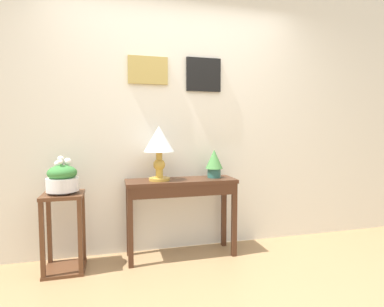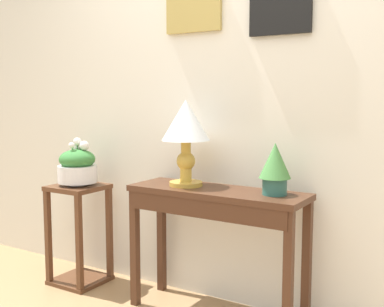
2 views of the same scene
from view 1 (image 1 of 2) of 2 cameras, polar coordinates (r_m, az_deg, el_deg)
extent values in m
cube|color=silver|center=(3.12, -3.31, 7.80)|extent=(9.00, 0.10, 2.80)
cube|color=tan|center=(3.06, -8.26, 15.23)|extent=(0.38, 0.02, 0.26)
cube|color=#8D4F81|center=(3.06, -8.25, 15.24)|extent=(0.31, 0.01, 0.21)
cube|color=black|center=(3.17, 2.19, 14.57)|extent=(0.36, 0.02, 0.33)
cube|color=#A074AD|center=(3.17, 2.22, 14.59)|extent=(0.29, 0.01, 0.27)
cube|color=#472819|center=(2.90, -2.05, -5.22)|extent=(1.04, 0.34, 0.03)
cube|color=#472819|center=(2.77, -1.36, -7.10)|extent=(0.98, 0.03, 0.10)
cube|color=#472819|center=(2.79, -11.49, -13.60)|extent=(0.04, 0.04, 0.71)
cube|color=#472819|center=(3.00, 7.91, -12.26)|extent=(0.04, 0.04, 0.71)
cube|color=#472819|center=(3.05, -11.80, -12.02)|extent=(0.04, 0.04, 0.71)
cube|color=#472819|center=(3.25, 5.99, -10.95)|extent=(0.04, 0.04, 0.71)
cylinder|color=gold|center=(2.86, -6.16, -4.78)|extent=(0.20, 0.20, 0.02)
cylinder|color=gold|center=(2.85, -6.17, -3.32)|extent=(0.07, 0.07, 0.12)
sphere|color=gold|center=(2.84, -6.18, -2.10)|extent=(0.11, 0.11, 0.11)
cylinder|color=gold|center=(2.83, -6.19, -0.88)|extent=(0.06, 0.06, 0.12)
cone|color=silver|center=(2.82, -6.22, 2.74)|extent=(0.28, 0.28, 0.24)
cylinder|color=#2D665B|center=(3.00, 4.17, -3.68)|extent=(0.13, 0.13, 0.09)
cone|color=#478442|center=(2.99, 4.18, -1.04)|extent=(0.17, 0.17, 0.19)
cube|color=#56331E|center=(2.82, -23.08, -7.20)|extent=(0.33, 0.33, 0.03)
cube|color=#56331E|center=(3.02, -22.69, -19.37)|extent=(0.33, 0.33, 0.03)
cube|color=#56331E|center=(2.79, -26.32, -14.31)|extent=(0.04, 0.03, 0.62)
cube|color=#56331E|center=(2.75, -20.26, -14.42)|extent=(0.03, 0.03, 0.62)
cube|color=#56331E|center=(3.06, -25.22, -12.63)|extent=(0.04, 0.04, 0.62)
cube|color=#56331E|center=(3.02, -19.73, -12.69)|extent=(0.03, 0.04, 0.62)
cylinder|color=silver|center=(2.82, -23.09, -6.70)|extent=(0.12, 0.12, 0.02)
cylinder|color=silver|center=(2.81, -23.13, -5.36)|extent=(0.26, 0.26, 0.11)
ellipsoid|color=#387A38|center=(2.79, -23.19, -3.36)|extent=(0.24, 0.24, 0.13)
cylinder|color=#387A38|center=(2.80, -23.53, -3.00)|extent=(0.05, 0.03, 0.12)
sphere|color=white|center=(2.81, -23.89, -1.79)|extent=(0.06, 0.06, 0.06)
cylinder|color=#387A38|center=(2.81, -23.29, -2.96)|extent=(0.02, 0.04, 0.12)
sphere|color=white|center=(2.82, -23.42, -1.72)|extent=(0.04, 0.04, 0.04)
cylinder|color=#387A38|center=(2.77, -23.32, -2.86)|extent=(0.01, 0.05, 0.14)
sphere|color=white|center=(2.74, -23.48, -1.48)|extent=(0.04, 0.04, 0.04)
cylinder|color=#387A38|center=(2.80, -22.74, -2.83)|extent=(0.05, 0.04, 0.14)
sphere|color=white|center=(2.80, -22.32, -1.44)|extent=(0.06, 0.06, 0.06)
cylinder|color=#387A38|center=(2.80, -23.30, -2.58)|extent=(0.02, 0.03, 0.16)
sphere|color=white|center=(2.80, -23.43, -0.94)|extent=(0.05, 0.05, 0.05)
camera|label=2|loc=(2.00, 63.75, 3.47)|focal=45.73mm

